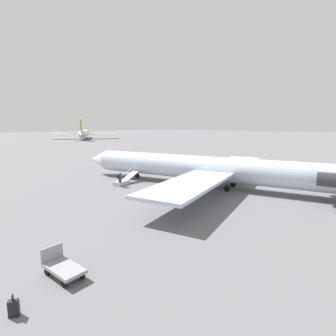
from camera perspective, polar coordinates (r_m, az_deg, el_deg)
The scene contains 7 objects.
ground_plane at distance 31.13m, azimuth 8.03°, elevation -3.93°, with size 600.00×600.00×0.00m, color slate.
airplane_main at distance 30.36m, azimuth 9.99°, elevation -0.14°, with size 36.04×28.09×7.28m.
airplane_far_center at distance 146.94m, azimuth -17.82°, elevation 7.19°, with size 39.82×31.51×9.82m.
boarding_stairs at distance 32.09m, azimuth -9.70°, elevation -2.88°, with size 2.00×4.14×1.78m.
passenger at distance 30.90m, azimuth -10.44°, elevation -2.20°, with size 0.41×0.56×1.74m.
luggage_cart at distance 14.09m, azimuth -21.98°, elevation -19.34°, with size 2.28×1.27×1.22m.
suitcase at distance 12.46m, azimuth -30.56°, elevation -24.77°, with size 0.38×0.42×0.88m.
Camera 1 is at (-17.48, 24.78, 7.05)m, focal length 28.00 mm.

